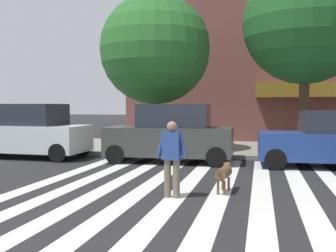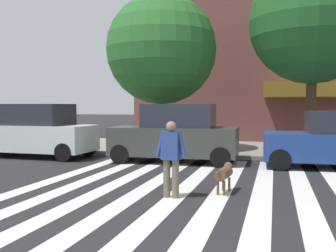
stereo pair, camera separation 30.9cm
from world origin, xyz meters
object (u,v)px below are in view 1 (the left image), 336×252
object	(u,v)px
street_tree_middle	(305,22)
dog_on_leash	(224,173)
pedestrian_dog_walker	(172,155)
parked_car_near_curb	(26,132)
street_tree_nearest	(155,50)
parked_car_behind_first	(171,135)

from	to	relation	value
street_tree_middle	dog_on_leash	bearing A→B (deg)	-110.03
pedestrian_dog_walker	dog_on_leash	world-z (taller)	pedestrian_dog_walker
street_tree_middle	dog_on_leash	size ratio (longest dim) A/B	6.67
parked_car_near_curb	street_tree_nearest	distance (m)	6.07
street_tree_middle	pedestrian_dog_walker	world-z (taller)	street_tree_middle
parked_car_behind_first	street_tree_middle	xyz separation A→B (m)	(4.62, 2.05, 4.08)
street_tree_middle	street_tree_nearest	bearing A→B (deg)	176.55
parked_car_behind_first	dog_on_leash	bearing A→B (deg)	-62.98
parked_car_behind_first	pedestrian_dog_walker	bearing A→B (deg)	-76.86
parked_car_behind_first	dog_on_leash	distance (m)	4.99
parked_car_behind_first	street_tree_nearest	xyz separation A→B (m)	(-1.22, 2.40, 3.33)
parked_car_behind_first	street_tree_nearest	bearing A→B (deg)	116.91
street_tree_middle	dog_on_leash	distance (m)	8.28
pedestrian_dog_walker	dog_on_leash	bearing A→B (deg)	37.46
street_tree_nearest	street_tree_middle	xyz separation A→B (m)	(5.83, -0.35, 0.75)
parked_car_near_curb	pedestrian_dog_walker	xyz separation A→B (m)	(6.90, -5.22, -0.04)
parked_car_near_curb	street_tree_middle	world-z (taller)	street_tree_middle
street_tree_middle	parked_car_behind_first	bearing A→B (deg)	-156.08
pedestrian_dog_walker	parked_car_near_curb	bearing A→B (deg)	142.92
street_tree_nearest	pedestrian_dog_walker	xyz separation A→B (m)	(2.44, -7.62, -3.37)
street_tree_nearest	pedestrian_dog_walker	world-z (taller)	street_tree_nearest
parked_car_near_curb	dog_on_leash	distance (m)	9.10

